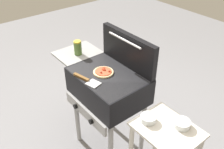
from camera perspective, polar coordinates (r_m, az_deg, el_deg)
ground_plane at (r=2.69m, az=-0.70°, el=-16.01°), size 8.00×8.00×0.00m
grill at (r=2.17m, az=-1.15°, el=-2.89°), size 0.96×0.53×0.90m
grill_lid_open at (r=2.12m, az=3.69°, el=5.57°), size 0.63×0.08×0.30m
pizza_pepperoni at (r=2.09m, az=-1.99°, el=0.64°), size 0.17×0.17×0.04m
sauce_jar at (r=2.36m, az=-7.87°, el=6.10°), size 0.07×0.07×0.14m
spatula at (r=2.01m, az=-5.94°, el=-1.21°), size 0.27×0.12×0.02m
topping_bowl_near at (r=1.81m, az=8.30°, el=-9.97°), size 0.11×0.11×0.04m
topping_bowl_far at (r=1.82m, az=15.70°, el=-10.83°), size 0.12×0.12×0.04m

